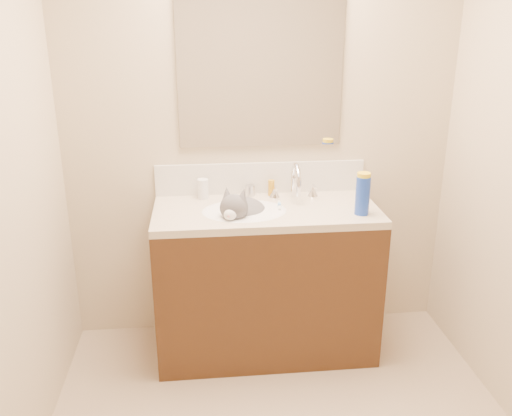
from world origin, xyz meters
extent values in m
cube|color=#BEAC8D|center=(0.00, 1.25, 1.25)|extent=(2.20, 0.04, 2.50)
cube|color=#3E2311|center=(0.00, 0.97, 0.41)|extent=(1.20, 0.55, 0.82)
cube|color=beige|center=(0.00, 0.97, 0.84)|extent=(1.20, 0.55, 0.04)
ellipsoid|color=white|center=(-0.12, 0.94, 0.79)|extent=(0.45, 0.36, 0.14)
cylinder|color=silver|center=(0.18, 1.16, 0.92)|extent=(0.04, 0.04, 0.11)
torus|color=silver|center=(0.18, 1.09, 0.97)|extent=(0.03, 0.20, 0.20)
cylinder|color=silver|center=(0.18, 1.01, 0.94)|extent=(0.03, 0.03, 0.06)
cone|color=silver|center=(0.07, 1.16, 0.89)|extent=(0.06, 0.06, 0.06)
cone|color=silver|center=(0.29, 1.16, 0.89)|extent=(0.06, 0.06, 0.06)
ellipsoid|color=#4F4C4F|center=(-0.12, 1.00, 0.81)|extent=(0.38, 0.39, 0.20)
ellipsoid|color=#4F4C4F|center=(-0.18, 0.86, 0.91)|extent=(0.19, 0.18, 0.14)
ellipsoid|color=#4F4C4F|center=(-0.16, 0.92, 0.87)|extent=(0.14, 0.14, 0.13)
cone|color=#4F4C4F|center=(-0.21, 0.90, 0.98)|extent=(0.08, 0.09, 0.09)
cone|color=#4F4C4F|center=(-0.13, 0.86, 0.98)|extent=(0.09, 0.09, 0.09)
ellipsoid|color=white|center=(-0.20, 0.81, 0.89)|extent=(0.08, 0.07, 0.06)
ellipsoid|color=white|center=(-0.17, 0.90, 0.81)|extent=(0.12, 0.10, 0.12)
sphere|color=pink|center=(-0.21, 0.79, 0.89)|extent=(0.01, 0.01, 0.01)
cylinder|color=#4F4C4F|center=(-0.01, 0.93, 0.75)|extent=(0.07, 0.22, 0.04)
cube|color=silver|center=(0.00, 1.24, 0.95)|extent=(1.20, 0.02, 0.18)
cube|color=white|center=(0.00, 1.24, 1.54)|extent=(0.90, 0.02, 0.80)
cylinder|color=silver|center=(-0.33, 1.17, 0.92)|extent=(0.07, 0.07, 0.11)
cylinder|color=#DF4625|center=(-0.33, 1.17, 0.90)|extent=(0.07, 0.07, 0.04)
cylinder|color=#B7B7BC|center=(-0.06, 1.19, 0.89)|extent=(0.06, 0.06, 0.06)
cylinder|color=#C38B17|center=(0.06, 1.18, 0.91)|extent=(0.04, 0.04, 0.09)
cube|color=silver|center=(0.07, 1.00, 0.86)|extent=(0.03, 0.14, 0.01)
cube|color=#6DAAE8|center=(0.07, 1.00, 0.87)|extent=(0.02, 0.03, 0.02)
cylinder|color=#193AB0|center=(0.48, 0.83, 0.96)|extent=(0.08, 0.08, 0.20)
cylinder|color=yellow|center=(0.48, 0.83, 1.06)|extent=(0.08, 0.08, 0.04)
camera|label=1|loc=(-0.34, -1.73, 1.84)|focal=38.00mm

